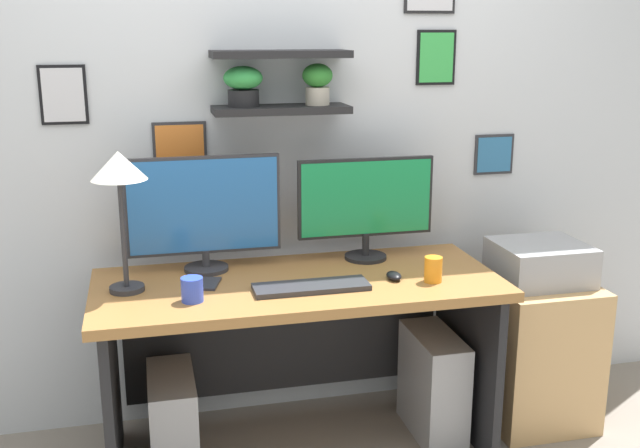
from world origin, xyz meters
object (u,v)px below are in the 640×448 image
(coffee_mug, at_px, (192,290))
(cell_phone, at_px, (209,284))
(computer_mouse, at_px, (394,276))
(pen_cup, at_px, (433,269))
(desk, at_px, (296,325))
(drawer_cabinet, at_px, (533,349))
(keyboard, at_px, (311,287))
(desk_lamp, at_px, (119,177))
(monitor_left, at_px, (204,210))
(printer, at_px, (540,262))
(computer_tower_right, at_px, (433,384))
(computer_tower_left, at_px, (173,421))
(monitor_right, at_px, (366,203))

(coffee_mug, bearing_deg, cell_phone, 65.40)
(computer_mouse, bearing_deg, pen_cup, -23.38)
(desk, distance_m, computer_mouse, 0.45)
(drawer_cabinet, bearing_deg, cell_phone, -179.02)
(keyboard, distance_m, drawer_cabinet, 1.15)
(cell_phone, height_order, pen_cup, pen_cup)
(desk, relative_size, desk_lamp, 2.99)
(keyboard, relative_size, drawer_cabinet, 0.69)
(computer_mouse, distance_m, drawer_cabinet, 0.85)
(monitor_left, xyz_separation_m, computer_mouse, (0.71, -0.30, -0.24))
(keyboard, xyz_separation_m, cell_phone, (-0.37, 0.14, -0.01))
(printer, distance_m, computer_tower_right, 0.70)
(monitor_left, distance_m, cell_phone, 0.31)
(keyboard, relative_size, computer_tower_right, 0.96)
(desk, height_order, computer_tower_left, desk)
(computer_mouse, bearing_deg, printer, 10.30)
(pen_cup, xyz_separation_m, printer, (0.57, 0.19, -0.07))
(keyboard, bearing_deg, computer_tower_left, 166.66)
(computer_mouse, relative_size, coffee_mug, 1.00)
(desk_lamp, height_order, coffee_mug, desk_lamp)
(keyboard, xyz_separation_m, pen_cup, (0.48, -0.02, 0.04))
(drawer_cabinet, relative_size, computer_tower_right, 1.41)
(desk, relative_size, coffee_mug, 17.69)
(monitor_left, bearing_deg, pen_cup, -22.91)
(monitor_left, xyz_separation_m, desk_lamp, (-0.31, -0.19, 0.19))
(drawer_cabinet, xyz_separation_m, printer, (0.00, 0.00, 0.41))
(pen_cup, bearing_deg, keyboard, 177.17)
(monitor_left, distance_m, coffee_mug, 0.42)
(keyboard, xyz_separation_m, printer, (1.06, 0.17, -0.03))
(monitor_right, relative_size, computer_tower_left, 1.47)
(monitor_right, height_order, computer_mouse, monitor_right)
(monitor_right, height_order, computer_tower_right, monitor_right)
(drawer_cabinet, bearing_deg, monitor_left, 173.24)
(desk, distance_m, computer_tower_right, 0.67)
(coffee_mug, xyz_separation_m, computer_tower_left, (-0.09, 0.15, -0.60))
(computer_mouse, bearing_deg, computer_tower_right, 21.43)
(computer_mouse, height_order, printer, printer)
(monitor_left, relative_size, printer, 1.63)
(monitor_left, bearing_deg, keyboard, -42.46)
(drawer_cabinet, height_order, computer_tower_right, drawer_cabinet)
(drawer_cabinet, bearing_deg, desk, 179.73)
(coffee_mug, distance_m, drawer_cabinet, 1.59)
(monitor_left, relative_size, monitor_right, 1.06)
(desk_lamp, xyz_separation_m, printer, (1.73, 0.02, -0.46))
(desk, distance_m, monitor_right, 0.59)
(monitor_right, distance_m, keyboard, 0.51)
(printer, distance_m, computer_tower_left, 1.68)
(computer_mouse, bearing_deg, monitor_left, 157.18)
(computer_mouse, relative_size, drawer_cabinet, 0.14)
(desk_lamp, bearing_deg, computer_mouse, -6.12)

